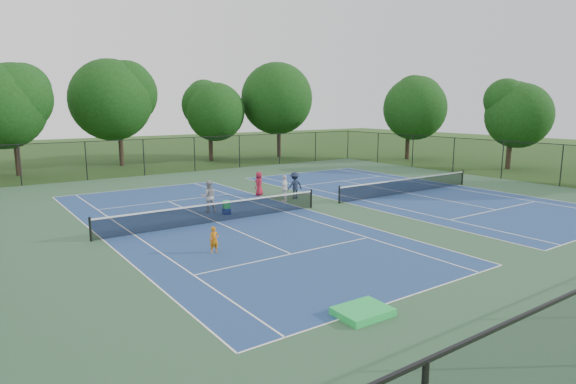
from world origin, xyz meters
TOP-DOWN VIEW (x-y plane):
  - ground at (0.00, 0.00)m, footprint 140.00×140.00m
  - court_pad at (0.00, 0.00)m, footprint 36.00×36.00m
  - tennis_court_left at (-7.00, 0.00)m, footprint 12.00×23.83m
  - tennis_court_right at (7.00, 0.00)m, footprint 12.00×23.83m
  - perimeter_fence at (0.00, 0.00)m, footprint 36.08×36.08m
  - tree_back_a at (-13.00, 24.00)m, footprint 6.80×6.80m
  - tree_back_b at (-4.00, 26.00)m, footprint 7.60×7.60m
  - tree_back_c at (5.00, 25.00)m, footprint 6.00×6.00m
  - tree_back_d at (13.00, 24.00)m, footprint 7.80×7.80m
  - tree_side_e at (23.00, 14.00)m, footprint 6.60×6.60m
  - tree_side_f at (24.00, 3.00)m, footprint 5.80×5.80m
  - child_player at (-9.37, -4.50)m, footprint 0.41×0.28m
  - instructor at (-6.29, 2.29)m, footprint 1.01×0.89m
  - bystander_a at (-1.27, 2.31)m, footprint 0.99×0.90m
  - bystander_b at (-0.21, 2.74)m, footprint 1.09×0.64m
  - bystander_c at (-1.46, 4.91)m, footprint 0.90×0.80m
  - ball_crate at (-5.76, 1.28)m, footprint 0.46×0.40m
  - ball_hopper at (-5.76, 1.28)m, footprint 0.37×0.31m
  - green_tarp at (-8.61, -12.04)m, footprint 1.51×1.18m

SIDE VIEW (x-z plane):
  - ground at x=0.00m, z-range 0.00..0.00m
  - court_pad at x=0.00m, z-range 0.00..0.01m
  - tennis_court_left at x=-7.00m, z-range -0.44..0.63m
  - tennis_court_right at x=7.00m, z-range -0.44..0.63m
  - green_tarp at x=-8.61m, z-range 0.01..0.21m
  - ball_crate at x=-5.76m, z-range 0.00..0.33m
  - child_player at x=-9.37m, z-range 0.00..1.06m
  - ball_hopper at x=-5.76m, z-range 0.33..0.74m
  - bystander_c at x=-1.46m, z-range 0.00..1.55m
  - bystander_a at x=-1.27m, z-range 0.00..1.62m
  - bystander_b at x=-0.21m, z-range 0.00..1.67m
  - instructor at x=-6.29m, z-range 0.00..1.75m
  - perimeter_fence at x=0.00m, z-range 0.09..3.11m
  - tree_side_f at x=24.00m, z-range 1.19..9.31m
  - tree_back_c at x=5.00m, z-range 1.28..9.68m
  - tree_side_e at x=23.00m, z-range 1.37..10.25m
  - tree_back_a at x=-13.00m, z-range 1.46..10.61m
  - tree_back_b at x=-4.00m, z-range 1.58..11.61m
  - tree_back_d at x=13.00m, z-range 1.64..12.01m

